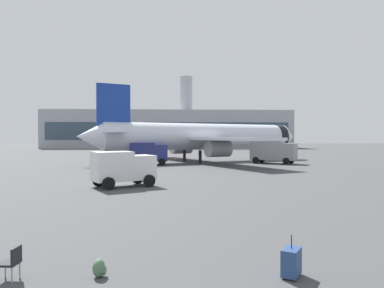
# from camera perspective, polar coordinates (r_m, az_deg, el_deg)

# --- Properties ---
(airplane_at_gate) EXTENTS (33.75, 31.03, 10.50)m
(airplane_at_gate) POSITION_cam_1_polar(r_m,az_deg,el_deg) (54.10, 1.64, 1.10)
(airplane_at_gate) COLOR silver
(airplane_at_gate) RESTS_ON ground
(service_truck) EXTENTS (4.93, 2.79, 2.90)m
(service_truck) POSITION_cam_1_polar(r_m,az_deg,el_deg) (48.72, -6.76, -1.31)
(service_truck) COLOR navy
(service_truck) RESTS_ON ground
(fuel_truck) EXTENTS (6.34, 5.29, 3.20)m
(fuel_truck) POSITION_cam_1_polar(r_m,az_deg,el_deg) (51.95, 12.36, -1.00)
(fuel_truck) COLOR gray
(fuel_truck) RESTS_ON ground
(cargo_van) EXTENTS (4.82, 3.95, 2.60)m
(cargo_van) POSITION_cam_1_polar(r_m,az_deg,el_deg) (27.48, -10.59, -3.52)
(cargo_van) COLOR white
(cargo_van) RESTS_ON ground
(safety_cone_near) EXTENTS (0.44, 0.44, 0.81)m
(safety_cone_near) POSITION_cam_1_polar(r_m,az_deg,el_deg) (51.14, 14.04, -2.58)
(safety_cone_near) COLOR #F2590C
(safety_cone_near) RESTS_ON ground
(safety_cone_mid) EXTENTS (0.44, 0.44, 0.59)m
(safety_cone_mid) POSITION_cam_1_polar(r_m,az_deg,el_deg) (58.35, -2.55, -2.20)
(safety_cone_mid) COLOR #F2590C
(safety_cone_mid) RESTS_ON ground
(rolling_suitcase) EXTENTS (0.68, 0.75, 1.10)m
(rolling_suitcase) POSITION_cam_1_polar(r_m,az_deg,el_deg) (10.45, 15.07, -17.15)
(rolling_suitcase) COLOR navy
(rolling_suitcase) RESTS_ON ground
(traveller_backpack) EXTENTS (0.36, 0.40, 0.48)m
(traveller_backpack) POSITION_cam_1_polar(r_m,az_deg,el_deg) (10.45, -14.09, -18.08)
(traveller_backpack) COLOR #476B4C
(traveller_backpack) RESTS_ON ground
(gate_chair) EXTENTS (0.53, 0.53, 0.86)m
(gate_chair) POSITION_cam_1_polar(r_m,az_deg,el_deg) (10.88, -26.09, -15.91)
(gate_chair) COLOR black
(gate_chair) RESTS_ON ground
(terminal_building) EXTENTS (79.11, 23.54, 24.14)m
(terminal_building) POSITION_cam_1_polar(r_m,az_deg,el_deg) (126.23, -3.56, 2.26)
(terminal_building) COLOR #9EA3AD
(terminal_building) RESTS_ON ground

